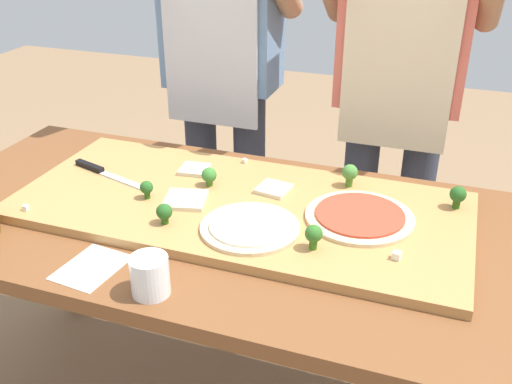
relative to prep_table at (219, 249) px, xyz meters
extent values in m
cube|color=brown|center=(-0.78, 0.35, -0.31)|extent=(0.07, 0.07, 0.73)
cube|color=brown|center=(0.78, 0.35, -0.31)|extent=(0.07, 0.07, 0.73)
cube|color=brown|center=(0.00, 0.00, 0.08)|extent=(1.69, 0.83, 0.04)
cube|color=#B27F47|center=(0.04, 0.06, 0.11)|extent=(1.20, 0.54, 0.03)
cube|color=#B7BABF|center=(-0.31, 0.06, 0.13)|extent=(0.20, 0.08, 0.00)
cube|color=black|center=(-0.46, 0.10, 0.13)|extent=(0.11, 0.05, 0.02)
cylinder|color=beige|center=(0.12, -0.07, 0.13)|extent=(0.25, 0.25, 0.01)
cylinder|color=silver|center=(0.12, -0.07, 0.14)|extent=(0.20, 0.20, 0.01)
cylinder|color=beige|center=(0.36, 0.08, 0.13)|extent=(0.28, 0.28, 0.01)
cylinder|color=#BC3D28|center=(0.36, 0.08, 0.14)|extent=(0.23, 0.23, 0.01)
cube|color=beige|center=(0.11, 0.15, 0.13)|extent=(0.10, 0.10, 0.01)
cube|color=beige|center=(-0.15, 0.19, 0.13)|extent=(0.09, 0.09, 0.01)
cube|color=beige|center=(-0.10, 0.01, 0.13)|extent=(0.13, 0.13, 0.01)
cylinder|color=#2C5915|center=(0.59, 0.22, 0.14)|extent=(0.02, 0.02, 0.03)
sphere|color=#23561E|center=(0.59, 0.22, 0.16)|extent=(0.04, 0.04, 0.04)
cylinder|color=#487A23|center=(0.30, 0.25, 0.14)|extent=(0.02, 0.02, 0.03)
sphere|color=#427F33|center=(0.30, 0.25, 0.17)|extent=(0.04, 0.04, 0.04)
cylinder|color=#2C5915|center=(-0.20, -0.01, 0.13)|extent=(0.02, 0.02, 0.02)
sphere|color=#23561E|center=(-0.20, -0.01, 0.16)|extent=(0.04, 0.04, 0.04)
cylinder|color=#2C5915|center=(-0.10, -0.11, 0.13)|extent=(0.02, 0.02, 0.02)
sphere|color=#23561E|center=(-0.10, -0.11, 0.16)|extent=(0.04, 0.04, 0.04)
cylinder|color=#3F7220|center=(-0.07, 0.12, 0.13)|extent=(0.02, 0.02, 0.02)
sphere|color=#38752D|center=(-0.07, 0.12, 0.16)|extent=(0.04, 0.04, 0.04)
cylinder|color=#366618|center=(0.28, -0.10, 0.14)|extent=(0.02, 0.02, 0.03)
sphere|color=#2D6623|center=(0.28, -0.10, 0.16)|extent=(0.04, 0.04, 0.04)
cube|color=white|center=(0.47, -0.08, 0.13)|extent=(0.02, 0.02, 0.02)
cube|color=silver|center=(-0.47, -0.17, 0.13)|extent=(0.01, 0.01, 0.01)
cube|color=silver|center=(-0.04, 0.30, 0.13)|extent=(0.02, 0.02, 0.01)
cylinder|color=white|center=(-0.01, -0.34, 0.14)|extent=(0.08, 0.08, 0.09)
cylinder|color=white|center=(-0.01, -0.34, 0.12)|extent=(0.07, 0.07, 0.05)
cube|color=white|center=(-0.18, -0.31, 0.10)|extent=(0.14, 0.17, 0.00)
cylinder|color=#333847|center=(-0.36, 0.69, -0.22)|extent=(0.12, 0.12, 0.90)
cylinder|color=#333847|center=(-0.16, 0.69, -0.22)|extent=(0.12, 0.12, 0.90)
cube|color=#6689B2|center=(-0.26, 0.69, 0.50)|extent=(0.40, 0.20, 0.55)
cube|color=silver|center=(-0.26, 0.58, 0.42)|extent=(0.34, 0.01, 0.60)
cylinder|color=#333847|center=(0.26, 0.69, -0.22)|extent=(0.12, 0.12, 0.90)
cylinder|color=#333847|center=(0.46, 0.69, -0.22)|extent=(0.12, 0.12, 0.90)
cube|color=#DB6B5B|center=(0.36, 0.69, 0.50)|extent=(0.40, 0.20, 0.55)
cube|color=beige|center=(0.36, 0.58, 0.42)|extent=(0.34, 0.01, 0.60)
camera|label=1|loc=(0.54, -1.22, 0.87)|focal=41.10mm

